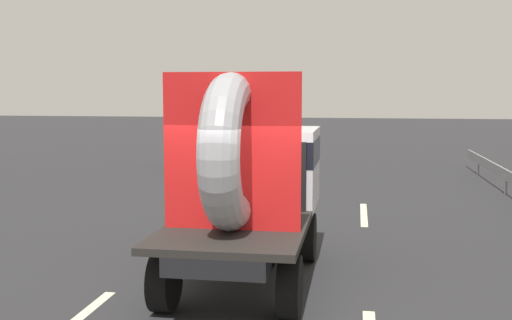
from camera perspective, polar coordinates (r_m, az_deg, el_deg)
The scene contains 5 objects.
ground_plane at distance 8.90m, azimuth -1.50°, elevation -13.02°, with size 120.00×120.00×0.00m, color #28282B.
flatbed_truck at distance 9.84m, azimuth -0.53°, elevation -1.63°, with size 2.02×4.48×3.22m.
distant_sedan at distance 23.67m, azimuth -3.94°, elevation 1.10°, with size 1.88×4.38×1.43m.
lane_dash_left_far at distance 16.15m, azimuth -3.52°, elevation -4.14°, with size 3.00×0.16×0.01m, color beige.
lane_dash_right_far at distance 15.07m, azimuth 9.99°, elevation -4.99°, with size 2.80×0.16×0.01m, color beige.
Camera 1 is at (1.59, -8.24, 2.96)m, focal length 43.05 mm.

